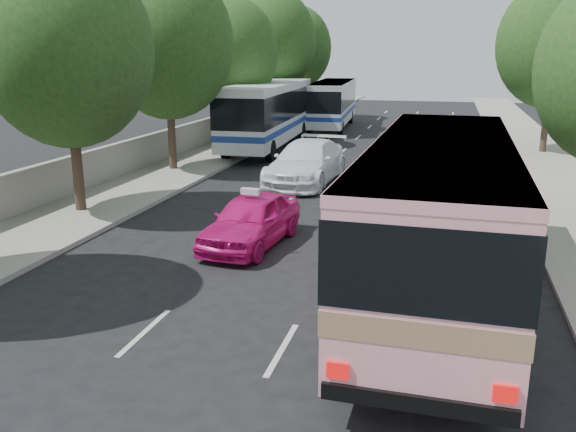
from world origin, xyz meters
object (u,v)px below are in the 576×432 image
(white_pickup, at_px, (306,162))
(tour_coach_front, at_px, (269,109))
(tour_coach_rear, at_px, (332,100))
(pink_taxi, at_px, (251,220))
(pink_bus, at_px, (440,203))

(white_pickup, xyz_separation_m, tour_coach_front, (-4.30, 8.86, 1.37))
(white_pickup, relative_size, tour_coach_rear, 0.54)
(tour_coach_front, bearing_deg, tour_coach_rear, 77.81)
(pink_taxi, height_order, tour_coach_rear, tour_coach_rear)
(tour_coach_front, bearing_deg, pink_taxi, -77.64)
(tour_coach_front, bearing_deg, pink_bus, -66.48)
(pink_bus, bearing_deg, tour_coach_front, 117.04)
(pink_taxi, height_order, tour_coach_front, tour_coach_front)
(pink_bus, xyz_separation_m, tour_coach_front, (-10.04, 20.63, -0.01))
(white_pickup, distance_m, tour_coach_rear, 19.52)
(tour_coach_rear, bearing_deg, pink_bus, -79.09)
(tour_coach_front, distance_m, tour_coach_rear, 10.62)
(white_pickup, bearing_deg, pink_taxi, -83.77)
(tour_coach_front, bearing_deg, white_pickup, -66.55)
(pink_taxi, bearing_deg, tour_coach_front, 110.32)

